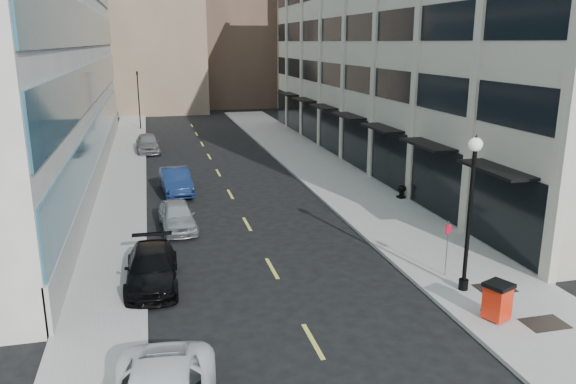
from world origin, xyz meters
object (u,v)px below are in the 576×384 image
car_grey_sedan (148,143)px  lamppost (471,201)px  car_black_pickup (152,268)px  car_silver_sedan (177,216)px  car_blue_sedan (176,181)px  urn_planter (402,190)px  trash_bin (497,300)px  sign_post (448,240)px  traffic_signal (137,75)px

car_grey_sedan → lamppost: size_ratio=0.81×
car_black_pickup → car_silver_sedan: car_silver_sedan is taller
car_black_pickup → car_silver_sedan: bearing=80.4°
car_blue_sedan → car_black_pickup: bearing=-100.6°
car_grey_sedan → car_blue_sedan: bearing=-85.9°
lamppost → car_black_pickup: bearing=162.5°
car_blue_sedan → car_grey_sedan: size_ratio=1.00×
car_blue_sedan → urn_planter: car_blue_sedan is taller
trash_bin → sign_post: (0.19, 3.67, 0.76)m
sign_post → urn_planter: sign_post is taller
car_black_pickup → traffic_signal: bearing=92.8°
trash_bin → sign_post: bearing=64.5°
traffic_signal → urn_planter: bearing=-64.6°
car_blue_sedan → trash_bin: car_blue_sedan is taller
car_blue_sedan → sign_post: sign_post is taller
traffic_signal → trash_bin: bearing=-75.8°
car_silver_sedan → car_grey_sedan: 21.04m
car_blue_sedan → car_grey_sedan: bearing=92.7°
car_grey_sedan → urn_planter: car_grey_sedan is taller
car_black_pickup → sign_post: 11.45m
traffic_signal → car_blue_sedan: traffic_signal is taller
trash_bin → lamppost: 3.60m
traffic_signal → car_black_pickup: bearing=-89.0°
car_blue_sedan → lamppost: bearing=-64.4°
urn_planter → traffic_signal: bearing=115.4°
traffic_signal → car_black_pickup: 40.79m
lamppost → sign_post: bearing=90.0°
traffic_signal → urn_planter: (15.10, -31.76, -5.10)m
car_blue_sedan → lamppost: (9.60, -17.00, 2.80)m
car_black_pickup → trash_bin: size_ratio=3.70×
car_grey_sedan → lamppost: lamppost is taller
sign_post → car_silver_sedan: bearing=131.8°
urn_planter → car_silver_sedan: bearing=-170.3°
car_black_pickup → car_silver_sedan: (1.31, 6.47, 0.01)m
sign_post → car_black_pickup: bearing=161.9°
trash_bin → lamppost: size_ratio=0.22×
car_silver_sedan → sign_post: size_ratio=1.85×
traffic_signal → sign_post: 44.48m
car_grey_sedan → car_black_pickup: bearing=-92.4°
traffic_signal → lamppost: (11.90, -44.00, -2.14)m
sign_post → urn_planter: 11.41m
sign_post → trash_bin: bearing=-99.9°
car_black_pickup → car_blue_sedan: (1.60, 13.47, 0.08)m
car_black_pickup → trash_bin: (11.01, -5.87, 0.15)m
trash_bin → urn_planter: 14.97m
car_grey_sedan → trash_bin: bearing=-74.2°
car_silver_sedan → lamppost: 14.35m
car_silver_sedan → trash_bin: bearing=-55.1°
car_grey_sedan → lamppost: bearing=-72.6°
traffic_signal → car_grey_sedan: bearing=-86.9°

